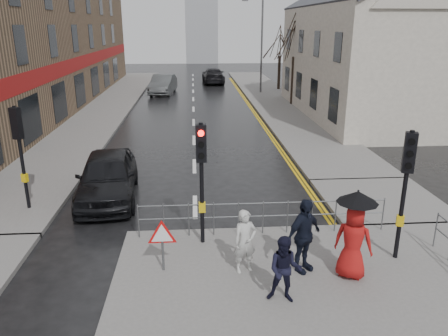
{
  "coord_description": "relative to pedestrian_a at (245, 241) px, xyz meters",
  "views": [
    {
      "loc": [
        0.03,
        -10.76,
        5.93
      ],
      "look_at": [
        0.96,
        2.59,
        1.51
      ],
      "focal_mm": 35.0,
      "sensor_mm": 36.0,
      "label": 1
    }
  ],
  "objects": [
    {
      "name": "ground",
      "position": [
        -1.2,
        1.37,
        -0.94
      ],
      "size": [
        120.0,
        120.0,
        0.0
      ],
      "primitive_type": "plane",
      "color": "black",
      "rests_on": "ground"
    },
    {
      "name": "near_pavement",
      "position": [
        1.8,
        -2.13,
        -0.87
      ],
      "size": [
        10.0,
        9.0,
        0.14
      ],
      "primitive_type": "cube",
      "color": "#605E5B",
      "rests_on": "ground"
    },
    {
      "name": "left_pavement",
      "position": [
        -7.7,
        24.37,
        -0.87
      ],
      "size": [
        4.0,
        44.0,
        0.14
      ],
      "primitive_type": "cube",
      "color": "#605E5B",
      "rests_on": "ground"
    },
    {
      "name": "right_pavement",
      "position": [
        5.3,
        26.37,
        -0.87
      ],
      "size": [
        4.0,
        40.0,
        0.14
      ],
      "primitive_type": "cube",
      "color": "#605E5B",
      "rests_on": "ground"
    },
    {
      "name": "pavement_bridge_right",
      "position": [
        5.3,
        4.37,
        -0.87
      ],
      "size": [
        4.0,
        4.2,
        0.14
      ],
      "primitive_type": "cube",
      "color": "#605E5B",
      "rests_on": "ground"
    },
    {
      "name": "building_left_terrace",
      "position": [
        -13.2,
        23.37,
        4.06
      ],
      "size": [
        8.0,
        42.0,
        10.0
      ],
      "primitive_type": "cube",
      "color": "#7F6449",
      "rests_on": "ground"
    },
    {
      "name": "building_right_cream",
      "position": [
        10.8,
        19.37,
        3.84
      ],
      "size": [
        9.0,
        16.4,
        10.1
      ],
      "color": "beige",
      "rests_on": "ground"
    },
    {
      "name": "church_tower",
      "position": [
        0.3,
        63.37,
        8.06
      ],
      "size": [
        5.0,
        5.0,
        18.0
      ],
      "primitive_type": "cube",
      "color": "#93969B",
      "rests_on": "ground"
    },
    {
      "name": "traffic_signal_near_left",
      "position": [
        -1.0,
        1.57,
        1.52
      ],
      "size": [
        0.28,
        0.27,
        3.4
      ],
      "color": "black",
      "rests_on": "near_pavement"
    },
    {
      "name": "traffic_signal_near_right",
      "position": [
        4.0,
        0.37,
        1.52
      ],
      "size": [
        0.34,
        0.33,
        3.4
      ],
      "color": "black",
      "rests_on": "near_pavement"
    },
    {
      "name": "traffic_signal_far_left",
      "position": [
        -6.7,
        4.38,
        1.52
      ],
      "size": [
        0.34,
        0.33,
        3.4
      ],
      "color": "black",
      "rests_on": "left_pavement"
    },
    {
      "name": "guard_railing_front",
      "position": [
        0.75,
        1.97,
        -0.08
      ],
      "size": [
        7.14,
        0.04,
        1.0
      ],
      "color": "#595B5E",
      "rests_on": "near_pavement"
    },
    {
      "name": "warning_sign",
      "position": [
        -2.0,
        0.17,
        0.1
      ],
      "size": [
        0.8,
        0.07,
        1.35
      ],
      "color": "#595B5E",
      "rests_on": "near_pavement"
    },
    {
      "name": "street_lamp",
      "position": [
        4.62,
        29.37,
        3.76
      ],
      "size": [
        1.83,
        0.25,
        8.0
      ],
      "color": "#595B5E",
      "rests_on": "right_pavement"
    },
    {
      "name": "tree_near",
      "position": [
        6.3,
        23.37,
        4.2
      ],
      "size": [
        2.4,
        2.4,
        6.58
      ],
      "color": "#2D2119",
      "rests_on": "right_pavement"
    },
    {
      "name": "tree_far",
      "position": [
        6.8,
        31.37,
        3.48
      ],
      "size": [
        2.4,
        2.4,
        5.64
      ],
      "color": "#2D2119",
      "rests_on": "right_pavement"
    },
    {
      "name": "pedestrian_a",
      "position": [
        0.0,
        0.0,
        0.0
      ],
      "size": [
        0.68,
        0.55,
        1.6
      ],
      "primitive_type": "imported",
      "rotation": [
        0.0,
        0.0,
        0.32
      ],
      "color": "#B7B7B3",
      "rests_on": "near_pavement"
    },
    {
      "name": "pedestrian_b",
      "position": [
        0.71,
        -1.27,
        -0.04
      ],
      "size": [
        0.87,
        0.75,
        1.53
      ],
      "primitive_type": "imported",
      "rotation": [
        0.0,
        0.0,
        -0.26
      ],
      "color": "black",
      "rests_on": "near_pavement"
    },
    {
      "name": "pedestrian_with_umbrella",
      "position": [
        2.51,
        -0.41,
        0.36
      ],
      "size": [
        1.08,
        0.98,
        2.2
      ],
      "color": "#A41413",
      "rests_on": "near_pavement"
    },
    {
      "name": "pedestrian_d",
      "position": [
        1.41,
        -0.07,
        0.14
      ],
      "size": [
        1.17,
        1.0,
        1.88
      ],
      "primitive_type": "imported",
      "rotation": [
        0.0,
        0.0,
        0.6
      ],
      "color": "black",
      "rests_on": "near_pavement"
    },
    {
      "name": "car_parked",
      "position": [
        -4.26,
        5.37,
        -0.11
      ],
      "size": [
        2.38,
        5.04,
        1.67
      ],
      "primitive_type": "imported",
      "rotation": [
        0.0,
        0.0,
        0.09
      ],
      "color": "black",
      "rests_on": "ground"
    },
    {
      "name": "car_mid",
      "position": [
        -3.86,
        29.98,
        -0.1
      ],
      "size": [
        2.38,
        5.26,
        1.68
      ],
      "primitive_type": "imported",
      "rotation": [
        0.0,
        0.0,
        -0.12
      ],
      "color": "#434648",
      "rests_on": "ground"
    },
    {
      "name": "car_far",
      "position": [
        0.92,
        36.97,
        -0.15
      ],
      "size": [
        2.29,
        5.45,
        1.57
      ],
      "primitive_type": "imported",
      "rotation": [
        0.0,
        0.0,
        3.16
      ],
      "color": "black",
      "rests_on": "ground"
    }
  ]
}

